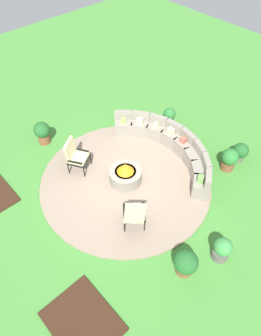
{
  "coord_description": "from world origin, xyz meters",
  "views": [
    {
      "loc": [
        4.46,
        -3.9,
        7.04
      ],
      "look_at": [
        0.0,
        0.2,
        0.45
      ],
      "focal_mm": 32.62,
      "sensor_mm": 36.0,
      "label": 1
    }
  ],
  "objects_px": {
    "fire_pit": "(125,174)",
    "potted_plant_5": "(169,116)",
    "lounge_chair_front_left": "(76,155)",
    "potted_plant_1": "(222,249)",
    "potted_plant_0": "(186,263)",
    "lounge_chair_front_right": "(134,213)",
    "potted_plant_4": "(240,152)",
    "potted_plant_2": "(42,132)",
    "curved_stone_bench": "(170,145)",
    "potted_plant_3": "(229,159)"
  },
  "relations": [
    {
      "from": "curved_stone_bench",
      "to": "potted_plant_4",
      "type": "relative_size",
      "value": 6.6
    },
    {
      "from": "lounge_chair_front_left",
      "to": "potted_plant_2",
      "type": "xyz_separation_m",
      "value": [
        -1.78,
        -0.09,
        -0.17
      ]
    },
    {
      "from": "lounge_chair_front_left",
      "to": "potted_plant_0",
      "type": "distance_m",
      "value": 4.39
    },
    {
      "from": "lounge_chair_front_right",
      "to": "potted_plant_0",
      "type": "xyz_separation_m",
      "value": [
        1.69,
        0.04,
        -0.23
      ]
    },
    {
      "from": "curved_stone_bench",
      "to": "lounge_chair_front_left",
      "type": "bearing_deg",
      "value": -119.3
    },
    {
      "from": "potted_plant_4",
      "to": "potted_plant_5",
      "type": "height_order",
      "value": "potted_plant_5"
    },
    {
      "from": "fire_pit",
      "to": "lounge_chair_front_right",
      "type": "relative_size",
      "value": 0.88
    },
    {
      "from": "potted_plant_1",
      "to": "potted_plant_4",
      "type": "bearing_deg",
      "value": 116.8
    },
    {
      "from": "lounge_chair_front_left",
      "to": "potted_plant_4",
      "type": "bearing_deg",
      "value": 110.66
    },
    {
      "from": "potted_plant_1",
      "to": "potted_plant_2",
      "type": "relative_size",
      "value": 0.88
    },
    {
      "from": "lounge_chair_front_left",
      "to": "potted_plant_4",
      "type": "distance_m",
      "value": 5.12
    },
    {
      "from": "lounge_chair_front_left",
      "to": "potted_plant_5",
      "type": "distance_m",
      "value": 3.73
    },
    {
      "from": "lounge_chair_front_left",
      "to": "potted_plant_4",
      "type": "height_order",
      "value": "lounge_chair_front_left"
    },
    {
      "from": "fire_pit",
      "to": "potted_plant_0",
      "type": "relative_size",
      "value": 1.33
    },
    {
      "from": "potted_plant_0",
      "to": "potted_plant_4",
      "type": "distance_m",
      "value": 4.31
    },
    {
      "from": "potted_plant_3",
      "to": "potted_plant_5",
      "type": "height_order",
      "value": "potted_plant_3"
    },
    {
      "from": "fire_pit",
      "to": "lounge_chair_front_left",
      "type": "bearing_deg",
      "value": -151.29
    },
    {
      "from": "potted_plant_3",
      "to": "fire_pit",
      "type": "bearing_deg",
      "value": -122.8
    },
    {
      "from": "potted_plant_3",
      "to": "potted_plant_4",
      "type": "relative_size",
      "value": 1.2
    },
    {
      "from": "lounge_chair_front_left",
      "to": "potted_plant_0",
      "type": "height_order",
      "value": "lounge_chair_front_left"
    },
    {
      "from": "potted_plant_3",
      "to": "potted_plant_4",
      "type": "xyz_separation_m",
      "value": [
        0.02,
        0.6,
        -0.07
      ]
    },
    {
      "from": "potted_plant_3",
      "to": "potted_plant_4",
      "type": "distance_m",
      "value": 0.6
    },
    {
      "from": "lounge_chair_front_right",
      "to": "fire_pit",
      "type": "bearing_deg",
      "value": 95.28
    },
    {
      "from": "potted_plant_0",
      "to": "potted_plant_2",
      "type": "bearing_deg",
      "value": -179.85
    },
    {
      "from": "curved_stone_bench",
      "to": "potted_plant_4",
      "type": "distance_m",
      "value": 2.22
    },
    {
      "from": "potted_plant_1",
      "to": "potted_plant_5",
      "type": "distance_m",
      "value": 5.18
    },
    {
      "from": "lounge_chair_front_right",
      "to": "potted_plant_4",
      "type": "bearing_deg",
      "value": 33.07
    },
    {
      "from": "potted_plant_2",
      "to": "potted_plant_1",
      "type": "bearing_deg",
      "value": 8.12
    },
    {
      "from": "potted_plant_5",
      "to": "potted_plant_1",
      "type": "bearing_deg",
      "value": -33.46
    },
    {
      "from": "potted_plant_4",
      "to": "potted_plant_3",
      "type": "bearing_deg",
      "value": -91.47
    },
    {
      "from": "potted_plant_0",
      "to": "potted_plant_1",
      "type": "bearing_deg",
      "value": 68.3
    },
    {
      "from": "fire_pit",
      "to": "potted_plant_5",
      "type": "distance_m",
      "value": 3.09
    },
    {
      "from": "lounge_chair_front_right",
      "to": "potted_plant_4",
      "type": "height_order",
      "value": "lounge_chair_front_right"
    },
    {
      "from": "potted_plant_4",
      "to": "lounge_chair_front_right",
      "type": "bearing_deg",
      "value": -96.01
    },
    {
      "from": "lounge_chair_front_right",
      "to": "potted_plant_0",
      "type": "relative_size",
      "value": 1.52
    },
    {
      "from": "fire_pit",
      "to": "lounge_chair_front_left",
      "type": "relative_size",
      "value": 0.89
    },
    {
      "from": "lounge_chair_front_right",
      "to": "potted_plant_4",
      "type": "xyz_separation_m",
      "value": [
        0.44,
        4.16,
        -0.28
      ]
    },
    {
      "from": "lounge_chair_front_right",
      "to": "potted_plant_4",
      "type": "distance_m",
      "value": 4.2
    },
    {
      "from": "potted_plant_2",
      "to": "lounge_chair_front_left",
      "type": "bearing_deg",
      "value": 3.05
    },
    {
      "from": "potted_plant_4",
      "to": "potted_plant_5",
      "type": "bearing_deg",
      "value": -172.69
    },
    {
      "from": "lounge_chair_front_left",
      "to": "fire_pit",
      "type": "bearing_deg",
      "value": 87.12
    },
    {
      "from": "lounge_chair_front_right",
      "to": "lounge_chair_front_left",
      "type": "bearing_deg",
      "value": 126.5
    },
    {
      "from": "fire_pit",
      "to": "potted_plant_1",
      "type": "xyz_separation_m",
      "value": [
        3.37,
        0.08,
        0.06
      ]
    },
    {
      "from": "curved_stone_bench",
      "to": "fire_pit",
      "type": "bearing_deg",
      "value": -92.21
    },
    {
      "from": "lounge_chair_front_left",
      "to": "potted_plant_4",
      "type": "relative_size",
      "value": 1.72
    },
    {
      "from": "potted_plant_1",
      "to": "curved_stone_bench",
      "type": "bearing_deg",
      "value": 152.05
    },
    {
      "from": "potted_plant_2",
      "to": "potted_plant_3",
      "type": "height_order",
      "value": "potted_plant_2"
    },
    {
      "from": "potted_plant_1",
      "to": "potted_plant_4",
      "type": "xyz_separation_m",
      "value": [
        -1.62,
        3.21,
        -0.04
      ]
    },
    {
      "from": "fire_pit",
      "to": "potted_plant_0",
      "type": "bearing_deg",
      "value": -15.52
    },
    {
      "from": "potted_plant_2",
      "to": "potted_plant_5",
      "type": "height_order",
      "value": "potted_plant_2"
    }
  ]
}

